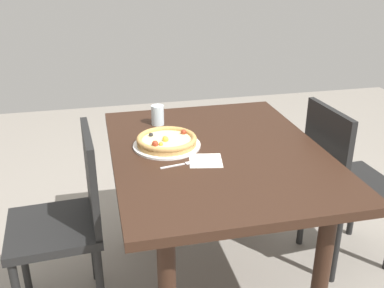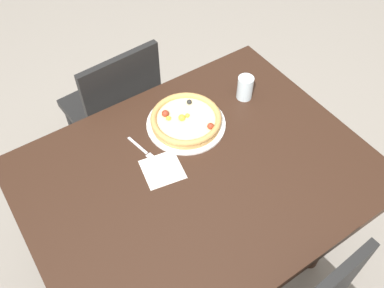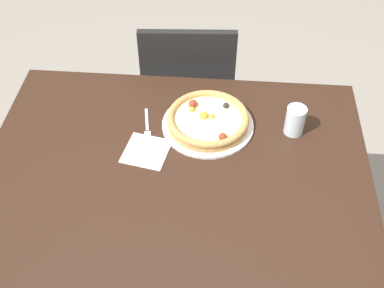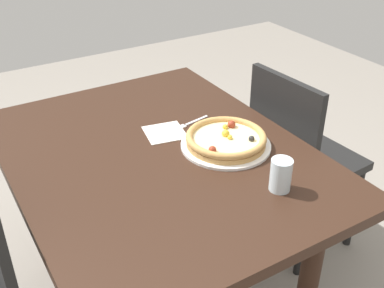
{
  "view_description": "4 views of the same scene",
  "coord_description": "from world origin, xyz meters",
  "px_view_note": "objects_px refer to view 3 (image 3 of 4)",
  "views": [
    {
      "loc": [
        1.78,
        -0.53,
        1.6
      ],
      "look_at": [
        -0.05,
        -0.11,
        0.78
      ],
      "focal_mm": 41.71,
      "sensor_mm": 36.0,
      "label": 1
    },
    {
      "loc": [
        0.51,
        0.72,
        1.99
      ],
      "look_at": [
        -0.05,
        -0.11,
        0.78
      ],
      "focal_mm": 39.02,
      "sensor_mm": 36.0,
      "label": 2
    },
    {
      "loc": [
        -0.14,
        1.0,
        1.94
      ],
      "look_at": [
        -0.05,
        -0.11,
        0.78
      ],
      "focal_mm": 46.19,
      "sensor_mm": 36.0,
      "label": 3
    },
    {
      "loc": [
        -1.24,
        0.61,
        1.61
      ],
      "look_at": [
        -0.05,
        -0.11,
        0.78
      ],
      "focal_mm": 44.33,
      "sensor_mm": 36.0,
      "label": 4
    }
  ],
  "objects_px": {
    "chair_near": "(189,93)",
    "plate": "(208,125)",
    "dining_table": "(176,194)",
    "pizza": "(208,119)",
    "drinking_glass": "(295,120)",
    "napkin": "(146,151)",
    "fork": "(147,128)"
  },
  "relations": [
    {
      "from": "plate",
      "to": "pizza",
      "type": "xyz_separation_m",
      "value": [
        0.0,
        -0.0,
        0.03
      ]
    },
    {
      "from": "dining_table",
      "to": "fork",
      "type": "xyz_separation_m",
      "value": [
        0.11,
        -0.19,
        0.11
      ]
    },
    {
      "from": "fork",
      "to": "drinking_glass",
      "type": "xyz_separation_m",
      "value": [
        -0.5,
        -0.03,
        0.05
      ]
    },
    {
      "from": "pizza",
      "to": "napkin",
      "type": "relative_size",
      "value": 2.0
    },
    {
      "from": "plate",
      "to": "fork",
      "type": "bearing_deg",
      "value": 8.06
    },
    {
      "from": "pizza",
      "to": "napkin",
      "type": "distance_m",
      "value": 0.24
    },
    {
      "from": "dining_table",
      "to": "napkin",
      "type": "height_order",
      "value": "napkin"
    },
    {
      "from": "chair_near",
      "to": "napkin",
      "type": "bearing_deg",
      "value": -101.63
    },
    {
      "from": "dining_table",
      "to": "plate",
      "type": "distance_m",
      "value": 0.26
    },
    {
      "from": "drinking_glass",
      "to": "napkin",
      "type": "distance_m",
      "value": 0.5
    },
    {
      "from": "fork",
      "to": "drinking_glass",
      "type": "bearing_deg",
      "value": 82.39
    },
    {
      "from": "dining_table",
      "to": "pizza",
      "type": "bearing_deg",
      "value": -112.45
    },
    {
      "from": "chair_near",
      "to": "napkin",
      "type": "relative_size",
      "value": 6.41
    },
    {
      "from": "chair_near",
      "to": "napkin",
      "type": "height_order",
      "value": "chair_near"
    },
    {
      "from": "plate",
      "to": "pizza",
      "type": "height_order",
      "value": "pizza"
    },
    {
      "from": "plate",
      "to": "napkin",
      "type": "distance_m",
      "value": 0.24
    },
    {
      "from": "napkin",
      "to": "pizza",
      "type": "bearing_deg",
      "value": -144.72
    },
    {
      "from": "chair_near",
      "to": "plate",
      "type": "xyz_separation_m",
      "value": [
        -0.11,
        0.47,
        0.26
      ]
    },
    {
      "from": "pizza",
      "to": "fork",
      "type": "xyz_separation_m",
      "value": [
        0.21,
        0.03,
        -0.03
      ]
    },
    {
      "from": "dining_table",
      "to": "pizza",
      "type": "height_order",
      "value": "pizza"
    },
    {
      "from": "pizza",
      "to": "napkin",
      "type": "xyz_separation_m",
      "value": [
        0.19,
        0.14,
        -0.03
      ]
    },
    {
      "from": "plate",
      "to": "drinking_glass",
      "type": "bearing_deg",
      "value": 179.28
    },
    {
      "from": "pizza",
      "to": "fork",
      "type": "bearing_deg",
      "value": 8.13
    },
    {
      "from": "drinking_glass",
      "to": "plate",
      "type": "bearing_deg",
      "value": -0.72
    },
    {
      "from": "pizza",
      "to": "dining_table",
      "type": "bearing_deg",
      "value": 67.55
    },
    {
      "from": "pizza",
      "to": "fork",
      "type": "distance_m",
      "value": 0.21
    },
    {
      "from": "plate",
      "to": "pizza",
      "type": "bearing_deg",
      "value": -62.12
    },
    {
      "from": "chair_near",
      "to": "pizza",
      "type": "distance_m",
      "value": 0.56
    },
    {
      "from": "drinking_glass",
      "to": "fork",
      "type": "bearing_deg",
      "value": 2.94
    },
    {
      "from": "dining_table",
      "to": "pizza",
      "type": "distance_m",
      "value": 0.27
    },
    {
      "from": "pizza",
      "to": "chair_near",
      "type": "bearing_deg",
      "value": -77.12
    },
    {
      "from": "dining_table",
      "to": "drinking_glass",
      "type": "distance_m",
      "value": 0.47
    }
  ]
}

